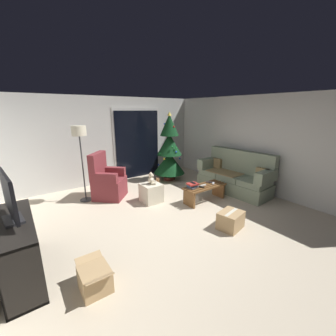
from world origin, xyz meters
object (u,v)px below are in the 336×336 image
christmas_tree (169,151)px  cardboard_box_taped_mid_floor (231,220)px  media_shelf (17,253)px  book_stack (193,185)px  cell_phone (193,183)px  coffee_table (205,191)px  cardboard_box_open_near_shelf (95,279)px  teddy_bear_chestnut_by_tree (157,183)px  teddy_bear_cream (151,179)px  ottoman (151,193)px  floor_lamp (80,138)px  couch (235,176)px  remote_silver (213,183)px  remote_graphite (209,182)px  television (9,197)px  armchair (107,182)px  remote_white (203,185)px  remote_black (201,187)px

christmas_tree → cardboard_box_taped_mid_floor: christmas_tree is taller
christmas_tree → media_shelf: size_ratio=1.48×
book_stack → cell_phone: bearing=7.5°
coffee_table → cardboard_box_open_near_shelf: coffee_table is taller
teddy_bear_chestnut_by_tree → book_stack: bearing=-87.5°
christmas_tree → teddy_bear_cream: bearing=-140.2°
ottoman → cardboard_box_open_near_shelf: ottoman is taller
floor_lamp → ottoman: bearing=-38.7°
couch → media_shelf: (-4.85, -0.37, -0.02)m
cell_phone → cardboard_box_taped_mid_floor: cell_phone is taller
remote_silver → cardboard_box_taped_mid_floor: 1.37m
remote_graphite → teddy_bear_chestnut_by_tree: (-0.63, 1.37, -0.28)m
remote_silver → teddy_bear_cream: teddy_bear_cream is taller
remote_graphite → teddy_bear_cream: size_ratio=0.55×
television → media_shelf: bearing=-123.5°
remote_graphite → armchair: (-2.02, 1.50, -0.00)m
remote_silver → floor_lamp: floor_lamp is taller
christmas_tree → television: christmas_tree is taller
remote_graphite → floor_lamp: size_ratio=0.09×
remote_white → armchair: 2.34m
remote_black → coffee_table: bearing=166.4°
cell_phone → teddy_bear_cream: size_ratio=0.50×
book_stack → christmas_tree: bearing=70.2°
remote_black → armchair: 2.29m
couch → media_shelf: 4.86m
ottoman → cardboard_box_taped_mid_floor: (0.55, -1.88, -0.06)m
remote_white → christmas_tree: 1.92m
floor_lamp → ottoman: 2.05m
remote_black → book_stack: bearing=-54.8°
coffee_table → cardboard_box_taped_mid_floor: size_ratio=2.14×
remote_graphite → ottoman: ottoman is taller
remote_white → teddy_bear_chestnut_by_tree: size_ratio=0.55×
coffee_table → floor_lamp: 3.12m
coffee_table → remote_silver: 0.29m
teddy_bear_cream → book_stack: bearing=-42.5°
remote_white → christmas_tree: (0.35, 1.82, 0.51)m
coffee_table → armchair: 2.39m
remote_black → ottoman: 1.18m
remote_white → book_stack: book_stack is taller
armchair → remote_white: bearing=-42.0°
media_shelf → teddy_bear_chestnut_by_tree: (3.31, 1.81, -0.26)m
television → ottoman: (2.61, 1.02, -0.89)m
armchair → cardboard_box_open_near_shelf: bearing=-113.9°
couch → cell_phone: 1.47m
remote_black → cell_phone: bearing=-57.6°
remote_silver → ottoman: size_ratio=0.35×
cell_phone → christmas_tree: christmas_tree is taller
couch → teddy_bear_cream: couch is taller
book_stack → cardboard_box_taped_mid_floor: (-0.16, -1.23, -0.29)m
cell_phone → floor_lamp: floor_lamp is taller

